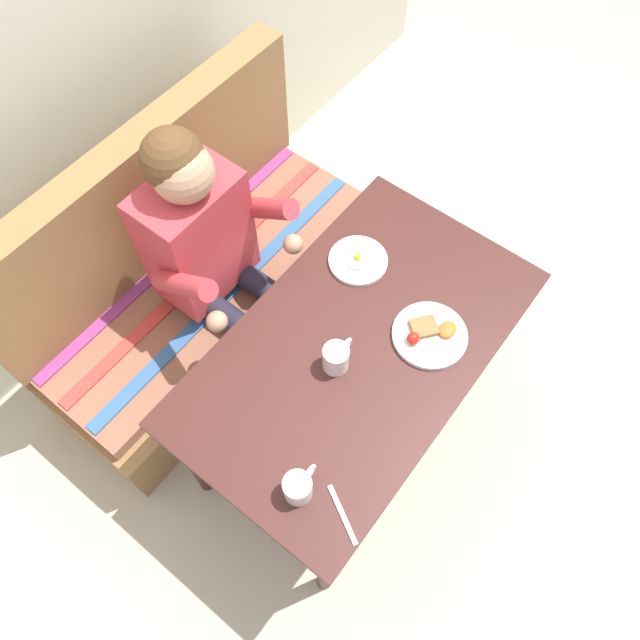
{
  "coord_description": "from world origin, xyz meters",
  "views": [
    {
      "loc": [
        -0.75,
        -0.44,
        2.43
      ],
      "look_at": [
        0.0,
        0.15,
        0.72
      ],
      "focal_mm": 34.67,
      "sensor_mm": 36.0,
      "label": 1
    }
  ],
  "objects_px": {
    "table": "(357,356)",
    "couch": "(200,285)",
    "person": "(213,250)",
    "plate_breakfast": "(429,334)",
    "coffee_mug": "(336,357)",
    "coffee_mug_second": "(298,487)",
    "plate_eggs": "(358,260)",
    "fork": "(342,514)"
  },
  "relations": [
    {
      "from": "plate_eggs",
      "to": "table",
      "type": "bearing_deg",
      "value": -143.62
    },
    {
      "from": "coffee_mug",
      "to": "fork",
      "type": "bearing_deg",
      "value": -140.52
    },
    {
      "from": "couch",
      "to": "person",
      "type": "bearing_deg",
      "value": -96.02
    },
    {
      "from": "fork",
      "to": "couch",
      "type": "bearing_deg",
      "value": 95.43
    },
    {
      "from": "coffee_mug",
      "to": "plate_eggs",
      "type": "bearing_deg",
      "value": 26.18
    },
    {
      "from": "coffee_mug_second",
      "to": "person",
      "type": "bearing_deg",
      "value": 58.51
    },
    {
      "from": "person",
      "to": "coffee_mug",
      "type": "xyz_separation_m",
      "value": [
        -0.08,
        -0.58,
        0.04
      ]
    },
    {
      "from": "plate_breakfast",
      "to": "coffee_mug_second",
      "type": "bearing_deg",
      "value": 178.3
    },
    {
      "from": "coffee_mug",
      "to": "coffee_mug_second",
      "type": "xyz_separation_m",
      "value": [
        -0.37,
        -0.15,
        -0.0
      ]
    },
    {
      "from": "couch",
      "to": "plate_eggs",
      "type": "xyz_separation_m",
      "value": [
        0.25,
        -0.58,
        0.41
      ]
    },
    {
      "from": "table",
      "to": "plate_eggs",
      "type": "bearing_deg",
      "value": 36.38
    },
    {
      "from": "table",
      "to": "person",
      "type": "distance_m",
      "value": 0.6
    },
    {
      "from": "table",
      "to": "plate_breakfast",
      "type": "relative_size",
      "value": 5.1
    },
    {
      "from": "plate_eggs",
      "to": "fork",
      "type": "relative_size",
      "value": 1.16
    },
    {
      "from": "plate_breakfast",
      "to": "coffee_mug_second",
      "type": "relative_size",
      "value": 1.99
    },
    {
      "from": "plate_breakfast",
      "to": "fork",
      "type": "bearing_deg",
      "value": -169.26
    },
    {
      "from": "plate_breakfast",
      "to": "coffee_mug_second",
      "type": "distance_m",
      "value": 0.62
    },
    {
      "from": "couch",
      "to": "person",
      "type": "xyz_separation_m",
      "value": [
        -0.02,
        -0.17,
        0.41
      ]
    },
    {
      "from": "couch",
      "to": "coffee_mug_second",
      "type": "xyz_separation_m",
      "value": [
        -0.46,
        -0.9,
        0.45
      ]
    },
    {
      "from": "person",
      "to": "fork",
      "type": "bearing_deg",
      "value": -116.14
    },
    {
      "from": "coffee_mug",
      "to": "fork",
      "type": "height_order",
      "value": "coffee_mug"
    },
    {
      "from": "table",
      "to": "plate_eggs",
      "type": "relative_size",
      "value": 6.06
    },
    {
      "from": "coffee_mug",
      "to": "coffee_mug_second",
      "type": "distance_m",
      "value": 0.4
    },
    {
      "from": "coffee_mug",
      "to": "person",
      "type": "bearing_deg",
      "value": 82.3
    },
    {
      "from": "table",
      "to": "fork",
      "type": "relative_size",
      "value": 7.06
    },
    {
      "from": "person",
      "to": "coffee_mug_second",
      "type": "xyz_separation_m",
      "value": [
        -0.45,
        -0.73,
        0.04
      ]
    },
    {
      "from": "coffee_mug",
      "to": "coffee_mug_second",
      "type": "height_order",
      "value": "coffee_mug"
    },
    {
      "from": "couch",
      "to": "plate_breakfast",
      "type": "bearing_deg",
      "value": -80.25
    },
    {
      "from": "table",
      "to": "plate_breakfast",
      "type": "bearing_deg",
      "value": -44.6
    },
    {
      "from": "table",
      "to": "person",
      "type": "relative_size",
      "value": 0.99
    },
    {
      "from": "couch",
      "to": "plate_eggs",
      "type": "height_order",
      "value": "couch"
    },
    {
      "from": "table",
      "to": "person",
      "type": "xyz_separation_m",
      "value": [
        -0.02,
        0.59,
        0.09
      ]
    },
    {
      "from": "table",
      "to": "coffee_mug",
      "type": "relative_size",
      "value": 10.17
    },
    {
      "from": "plate_breakfast",
      "to": "fork",
      "type": "xyz_separation_m",
      "value": [
        -0.6,
        -0.11,
        -0.01
      ]
    },
    {
      "from": "plate_breakfast",
      "to": "plate_eggs",
      "type": "distance_m",
      "value": 0.35
    },
    {
      "from": "couch",
      "to": "coffee_mug_second",
      "type": "relative_size",
      "value": 12.2
    },
    {
      "from": "plate_breakfast",
      "to": "table",
      "type": "bearing_deg",
      "value": 135.4
    },
    {
      "from": "plate_eggs",
      "to": "fork",
      "type": "distance_m",
      "value": 0.82
    },
    {
      "from": "couch",
      "to": "fork",
      "type": "bearing_deg",
      "value": -113.05
    },
    {
      "from": "table",
      "to": "couch",
      "type": "distance_m",
      "value": 0.83
    },
    {
      "from": "table",
      "to": "couch",
      "type": "bearing_deg",
      "value": 90.0
    },
    {
      "from": "table",
      "to": "coffee_mug_second",
      "type": "height_order",
      "value": "coffee_mug_second"
    }
  ]
}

